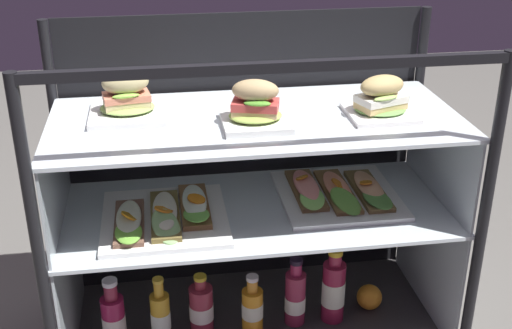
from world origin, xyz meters
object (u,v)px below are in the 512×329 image
plated_roll_sandwich_near_left_corner (255,109)px  juice_bottle_front_middle (295,297)px  plated_roll_sandwich_mid_left (127,101)px  juice_bottle_front_left_end (201,308)px  orange_fruit_beside_bottles (369,297)px  juice_bottle_back_right (252,309)px  open_sandwich_tray_near_left_corner (338,193)px  plated_roll_sandwich_far_left (381,100)px  juice_bottle_tucked_behind (114,318)px  open_sandwich_tray_mid_right (165,216)px  juice_bottle_back_left (161,316)px  juice_bottle_front_second (333,290)px

plated_roll_sandwich_near_left_corner → juice_bottle_front_middle: plated_roll_sandwich_near_left_corner is taller
plated_roll_sandwich_mid_left → juice_bottle_front_left_end: 0.66m
juice_bottle_front_middle → orange_fruit_beside_bottles: bearing=7.3°
juice_bottle_back_right → orange_fruit_beside_bottles: juice_bottle_back_right is taller
plated_roll_sandwich_near_left_corner → orange_fruit_beside_bottles: plated_roll_sandwich_near_left_corner is taller
juice_bottle_front_left_end → open_sandwich_tray_near_left_corner: bearing=6.3°
plated_roll_sandwich_near_left_corner → orange_fruit_beside_bottles: (0.37, 0.06, -0.67)m
plated_roll_sandwich_near_left_corner → plated_roll_sandwich_far_left: bearing=3.3°
juice_bottle_back_right → juice_bottle_tucked_behind: bearing=178.3°
plated_roll_sandwich_far_left → open_sandwich_tray_mid_right: 0.66m
plated_roll_sandwich_mid_left → plated_roll_sandwich_near_left_corner: bearing=-19.9°
open_sandwich_tray_near_left_corner → juice_bottle_back_right: size_ratio=1.82×
plated_roll_sandwich_mid_left → plated_roll_sandwich_near_left_corner: plated_roll_sandwich_mid_left is taller
open_sandwich_tray_mid_right → juice_bottle_front_middle: (0.37, 0.01, -0.32)m
juice_bottle_tucked_behind → juice_bottle_front_middle: size_ratio=0.95×
orange_fruit_beside_bottles → juice_bottle_front_left_end: bearing=-177.4°
plated_roll_sandwich_mid_left → juice_bottle_back_left: plated_roll_sandwich_mid_left is taller
juice_bottle_back_right → orange_fruit_beside_bottles: (0.38, 0.05, -0.04)m
juice_bottle_front_left_end → juice_bottle_back_right: size_ratio=0.99×
open_sandwich_tray_near_left_corner → orange_fruit_beside_bottles: bearing=-10.9°
juice_bottle_tucked_behind → plated_roll_sandwich_far_left: bearing=0.5°
open_sandwich_tray_mid_right → open_sandwich_tray_near_left_corner: (0.51, 0.06, -0.00)m
juice_bottle_tucked_behind → juice_bottle_front_left_end: (0.26, 0.02, -0.01)m
plated_roll_sandwich_near_left_corner → juice_bottle_front_second: bearing=5.0°
plated_roll_sandwich_mid_left → open_sandwich_tray_near_left_corner: 0.66m
juice_bottle_front_left_end → orange_fruit_beside_bottles: (0.53, 0.02, -0.04)m
juice_bottle_tucked_behind → juice_bottle_front_left_end: bearing=3.9°
open_sandwich_tray_near_left_corner → plated_roll_sandwich_far_left: bearing=-33.7°
open_sandwich_tray_near_left_corner → juice_bottle_front_left_end: size_ratio=1.85×
open_sandwich_tray_near_left_corner → plated_roll_sandwich_near_left_corner: bearing=-163.3°
plated_roll_sandwich_near_left_corner → juice_bottle_back_left: bearing=178.7°
plated_roll_sandwich_far_left → orange_fruit_beside_bottles: (0.03, 0.04, -0.67)m
juice_bottle_back_right → juice_bottle_front_left_end: bearing=168.9°
plated_roll_sandwich_far_left → juice_bottle_tucked_behind: size_ratio=0.82×
juice_bottle_back_left → juice_bottle_front_middle: 0.40m
open_sandwich_tray_mid_right → plated_roll_sandwich_far_left: bearing=0.7°
open_sandwich_tray_near_left_corner → juice_bottle_back_right: bearing=-164.2°
plated_roll_sandwich_far_left → juice_bottle_front_second: 0.61m
plated_roll_sandwich_far_left → juice_bottle_front_middle: 0.65m
plated_roll_sandwich_near_left_corner → orange_fruit_beside_bottles: 0.76m
plated_roll_sandwich_mid_left → juice_bottle_front_second: 0.83m
plated_roll_sandwich_far_left → juice_bottle_back_left: bearing=-178.7°
juice_bottle_back_left → juice_bottle_back_right: size_ratio=1.09×
juice_bottle_back_right → juice_bottle_front_middle: (0.13, 0.02, 0.01)m
juice_bottle_tucked_behind → juice_bottle_front_second: bearing=0.6°
juice_bottle_front_middle → orange_fruit_beside_bottles: size_ratio=2.82×
plated_roll_sandwich_mid_left → open_sandwich_tray_mid_right: 0.33m
orange_fruit_beside_bottles → open_sandwich_tray_near_left_corner: bearing=169.1°
juice_bottle_back_left → juice_bottle_front_second: 0.52m
juice_bottle_back_left → juice_bottle_front_middle: juice_bottle_front_middle is taller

